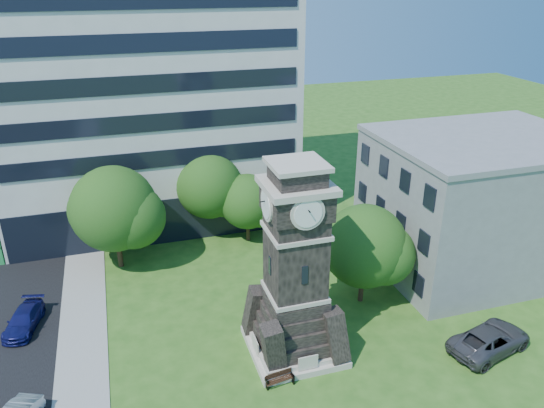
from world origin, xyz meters
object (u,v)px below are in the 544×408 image
object	(u,v)px
clock_tower	(295,275)
car_east_lot	(490,340)
park_bench	(279,379)
car_street_north	(24,320)

from	to	relation	value
clock_tower	car_east_lot	distance (m)	12.82
car_east_lot	park_bench	world-z (taller)	car_east_lot
clock_tower	car_street_north	world-z (taller)	clock_tower
clock_tower	car_east_lot	bearing A→B (deg)	-17.73
car_street_north	car_east_lot	size ratio (longest dim) A/B	0.76
park_bench	clock_tower	bearing A→B (deg)	47.50
car_east_lot	park_bench	xyz separation A→B (m)	(-13.25, 0.95, -0.33)
car_street_north	clock_tower	bearing A→B (deg)	-10.50
car_east_lot	car_street_north	bearing A→B (deg)	53.62
car_street_north	park_bench	distance (m)	17.40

